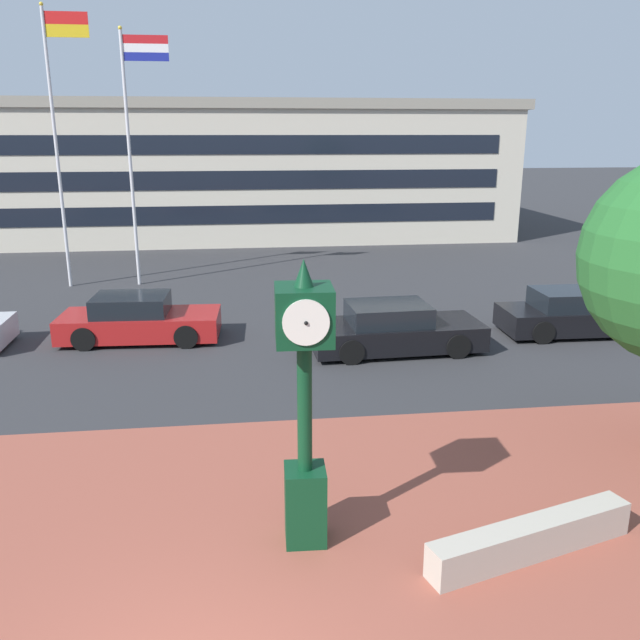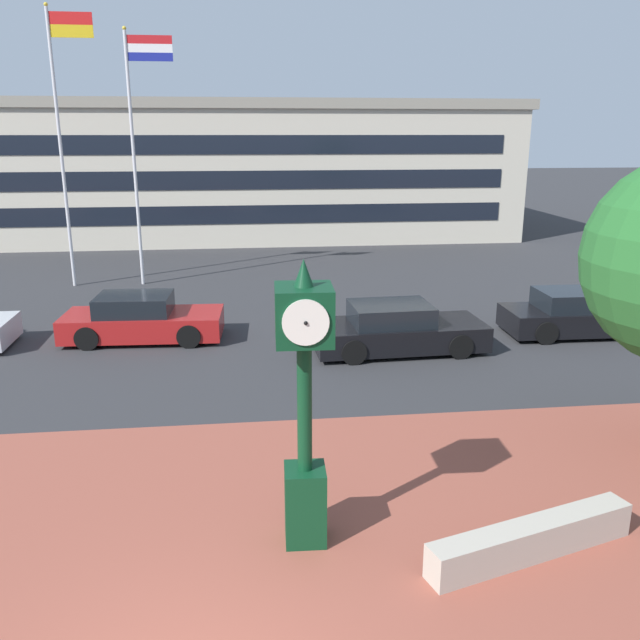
# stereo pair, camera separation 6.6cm
# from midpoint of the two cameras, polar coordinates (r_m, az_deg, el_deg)

# --- Properties ---
(plaza_brick_paving) EXTENTS (44.00, 10.89, 0.01)m
(plaza_brick_paving) POSITION_cam_midpoint_polar(r_m,az_deg,el_deg) (8.79, -11.14, -23.82)
(plaza_brick_paving) COLOR brown
(plaza_brick_paving) RESTS_ON ground
(planter_wall) EXTENTS (3.18, 1.31, 0.50)m
(planter_wall) POSITION_cam_midpoint_polar(r_m,az_deg,el_deg) (9.89, 17.60, -17.52)
(planter_wall) COLOR #ADA393
(planter_wall) RESTS_ON ground
(street_clock) EXTENTS (0.77, 0.86, 4.05)m
(street_clock) POSITION_cam_midpoint_polar(r_m,az_deg,el_deg) (8.89, -1.55, -7.08)
(street_clock) COLOR #0C381E
(street_clock) RESTS_ON ground
(car_street_near) EXTENTS (4.40, 2.05, 1.28)m
(car_street_near) POSITION_cam_midpoint_polar(r_m,az_deg,el_deg) (18.98, -15.49, -0.00)
(car_street_near) COLOR maroon
(car_street_near) RESTS_ON ground
(car_street_mid) EXTENTS (4.18, 1.92, 1.28)m
(car_street_mid) POSITION_cam_midpoint_polar(r_m,az_deg,el_deg) (20.20, 20.87, 0.47)
(car_street_mid) COLOR black
(car_street_mid) RESTS_ON ground
(car_street_distant) EXTENTS (4.56, 2.12, 1.28)m
(car_street_distant) POSITION_cam_midpoint_polar(r_m,az_deg,el_deg) (17.51, 6.28, -0.83)
(car_street_distant) COLOR black
(car_street_distant) RESTS_ON ground
(flagpole_primary) EXTENTS (1.55, 0.14, 9.81)m
(flagpole_primary) POSITION_cam_midpoint_polar(r_m,az_deg,el_deg) (26.03, -21.71, 14.92)
(flagpole_primary) COLOR silver
(flagpole_primary) RESTS_ON ground
(flagpole_secondary) EXTENTS (1.67, 0.14, 9.11)m
(flagpole_secondary) POSITION_cam_midpoint_polar(r_m,az_deg,el_deg) (25.55, -15.89, 14.73)
(flagpole_secondary) COLOR silver
(flagpole_secondary) RESTS_ON ground
(civic_building) EXTENTS (28.61, 15.67, 7.18)m
(civic_building) POSITION_cam_midpoint_polar(r_m,az_deg,el_deg) (40.74, -6.53, 12.99)
(civic_building) COLOR beige
(civic_building) RESTS_ON ground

